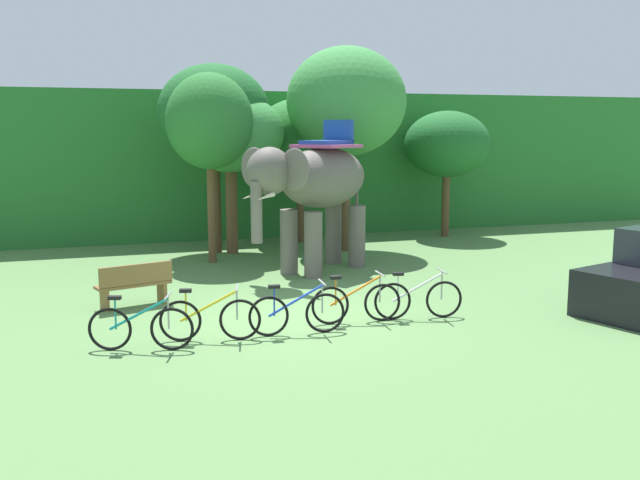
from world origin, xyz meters
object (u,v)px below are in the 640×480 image
(tree_far_left, at_px, (214,112))
(tree_left, at_px, (447,144))
(tree_center_right, at_px, (210,122))
(tree_center_left, at_px, (300,143))
(bike_teal, at_px, (141,327))
(bike_yellow, at_px, (210,319))
(elephant, at_px, (315,184))
(bike_orange, at_px, (356,302))
(tree_far_right, at_px, (230,134))
(wooden_bench, at_px, (135,284))
(tree_center, at_px, (346,102))
(bike_white, at_px, (418,299))
(bike_blue, at_px, (297,313))

(tree_far_left, xyz_separation_m, tree_left, (7.81, 0.74, -0.97))
(tree_center_right, bearing_deg, tree_left, 15.56)
(tree_center_left, xyz_separation_m, bike_teal, (-5.73, -10.01, -2.72))
(tree_center_left, relative_size, tree_left, 1.09)
(tree_center_right, height_order, bike_yellow, tree_center_right)
(elephant, xyz_separation_m, bike_orange, (-0.76, -4.77, -1.82))
(tree_far_right, xyz_separation_m, tree_left, (7.42, 1.06, -0.38))
(tree_left, bearing_deg, bike_teal, -137.86)
(wooden_bench, bearing_deg, elephant, 26.27)
(tree_center, height_order, elephant, tree_center)
(bike_orange, xyz_separation_m, bike_white, (1.21, -0.10, 0.00))
(bike_yellow, bearing_deg, wooden_bench, 110.18)
(tree_center_left, bearing_deg, tree_far_left, -159.08)
(tree_center_right, height_order, tree_far_right, tree_center_right)
(elephant, relative_size, bike_orange, 2.34)
(tree_far_right, distance_m, bike_yellow, 9.18)
(tree_center_right, xyz_separation_m, bike_yellow, (-1.30, -7.19, -3.34))
(bike_orange, bearing_deg, tree_far_left, 97.14)
(tree_far_right, distance_m, bike_white, 8.97)
(tree_center_left, xyz_separation_m, bike_white, (-0.61, -9.65, -2.72))
(tree_left, bearing_deg, tree_center, -158.68)
(bike_blue, height_order, bike_white, same)
(bike_white, bearing_deg, bike_yellow, -177.33)
(bike_yellow, bearing_deg, bike_teal, -171.09)
(tree_center, relative_size, elephant, 1.47)
(bike_orange, bearing_deg, bike_yellow, -174.06)
(tree_center_left, bearing_deg, tree_left, -4.19)
(tree_center_left, height_order, bike_orange, tree_center_left)
(tree_center_right, xyz_separation_m, tree_center_left, (3.27, 2.65, -0.62))
(bike_blue, bearing_deg, bike_white, 6.67)
(tree_far_right, bearing_deg, bike_yellow, -103.96)
(tree_far_right, height_order, tree_center, tree_center)
(bike_yellow, bearing_deg, tree_far_right, 76.04)
(tree_far_left, relative_size, bike_teal, 3.27)
(tree_center, bearing_deg, bike_orange, -109.01)
(tree_left, relative_size, elephant, 1.03)
(tree_center_left, relative_size, wooden_bench, 2.89)
(tree_center_left, distance_m, tree_center, 2.45)
(bike_blue, bearing_deg, elephant, 68.61)
(tree_left, distance_m, bike_teal, 14.63)
(elephant, relative_size, wooden_bench, 2.58)
(tree_center, height_order, bike_blue, tree_center)
(bike_yellow, bearing_deg, elephant, 55.18)
(bike_yellow, distance_m, bike_orange, 2.77)
(bike_yellow, bearing_deg, tree_center_right, 79.73)
(tree_far_right, bearing_deg, bike_teal, -110.69)
(tree_center_right, relative_size, bike_white, 2.95)
(tree_far_right, height_order, tree_center_left, tree_far_right)
(tree_center_right, distance_m, elephant, 3.43)
(tree_center_left, distance_m, wooden_bench, 9.36)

